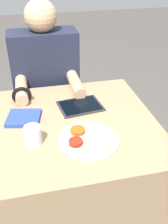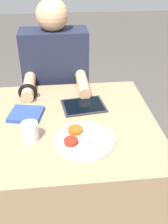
{
  "view_description": "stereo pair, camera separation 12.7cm",
  "coord_description": "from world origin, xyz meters",
  "views": [
    {
      "loc": [
        -0.11,
        -1.06,
        1.48
      ],
      "look_at": [
        0.12,
        -0.02,
        0.79
      ],
      "focal_mm": 42.0,
      "sensor_mm": 36.0,
      "label": 1
    },
    {
      "loc": [
        0.01,
        -1.08,
        1.48
      ],
      "look_at": [
        0.12,
        -0.02,
        0.79
      ],
      "focal_mm": 42.0,
      "sensor_mm": 36.0,
      "label": 2
    }
  ],
  "objects": [
    {
      "name": "ground_plane",
      "position": [
        0.0,
        0.0,
        0.0
      ],
      "size": [
        12.0,
        12.0,
        0.0
      ],
      "primitive_type": "plane",
      "color": "#4C4742"
    },
    {
      "name": "dining_table",
      "position": [
        0.0,
        0.0,
        0.37
      ],
      "size": [
        0.97,
        0.83,
        0.73
      ],
      "color": "#9E7F5B",
      "rests_on": "ground_plane"
    },
    {
      "name": "thali_tray",
      "position": [
        0.11,
        -0.16,
        0.74
      ],
      "size": [
        0.28,
        0.28,
        0.03
      ],
      "color": "#B7BABF",
      "rests_on": "dining_table"
    },
    {
      "name": "red_notebook",
      "position": [
        -0.17,
        0.07,
        0.74
      ],
      "size": [
        0.19,
        0.18,
        0.02
      ],
      "color": "silver",
      "rests_on": "dining_table"
    },
    {
      "name": "tablet_device",
      "position": [
        0.14,
        0.13,
        0.74
      ],
      "size": [
        0.25,
        0.21,
        0.01
      ],
      "color": "#28282D",
      "rests_on": "dining_table"
    },
    {
      "name": "person_diner",
      "position": [
        -0.01,
        0.57,
        0.57
      ],
      "size": [
        0.43,
        0.48,
        1.22
      ],
      "color": "black",
      "rests_on": "ground_plane"
    },
    {
      "name": "drinking_glass",
      "position": [
        -0.13,
        -0.13,
        0.78
      ],
      "size": [
        0.08,
        0.08,
        0.09
      ],
      "color": "silver",
      "rests_on": "dining_table"
    }
  ]
}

